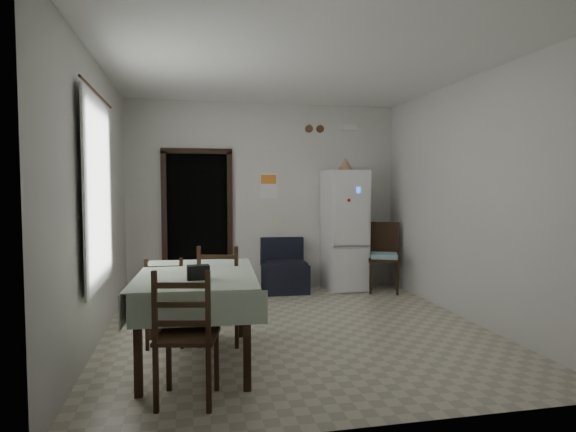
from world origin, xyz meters
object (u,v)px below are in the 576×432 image
(dining_chair_far_right, at_px, (222,293))
(dining_chair_near_head, at_px, (187,334))
(corner_chair, at_px, (384,258))
(navy_seat, at_px, (285,265))
(dining_table, at_px, (197,317))
(fridge, at_px, (345,230))
(dining_chair_far_left, at_px, (166,300))

(dining_chair_far_right, distance_m, dining_chair_near_head, 1.38)
(dining_chair_far_right, bearing_deg, corner_chair, -128.54)
(navy_seat, relative_size, dining_table, 0.51)
(fridge, relative_size, corner_chair, 1.76)
(corner_chair, relative_size, dining_chair_near_head, 1.03)
(dining_table, bearing_deg, fridge, 53.07)
(dining_chair_far_left, xyz_separation_m, dining_chair_far_right, (0.56, -0.04, 0.06))
(navy_seat, xyz_separation_m, corner_chair, (1.48, -0.31, 0.12))
(fridge, height_order, navy_seat, fridge)
(dining_chair_far_left, bearing_deg, dining_chair_near_head, 100.70)
(navy_seat, bearing_deg, corner_chair, -9.80)
(dining_chair_far_left, relative_size, dining_chair_near_head, 0.89)
(dining_table, bearing_deg, corner_chair, 43.78)
(dining_table, distance_m, dining_chair_far_right, 0.59)
(dining_chair_near_head, bearing_deg, navy_seat, -100.72)
(fridge, height_order, dining_table, fridge)
(fridge, height_order, dining_chair_far_right, fridge)
(dining_chair_far_left, height_order, dining_chair_far_right, dining_chair_far_right)
(fridge, relative_size, dining_table, 1.17)
(fridge, distance_m, dining_chair_far_left, 3.43)
(fridge, bearing_deg, dining_table, -133.86)
(fridge, relative_size, dining_chair_far_left, 2.05)
(fridge, relative_size, dining_chair_near_head, 1.82)
(fridge, bearing_deg, navy_seat, 176.49)
(fridge, relative_size, dining_chair_far_right, 1.82)
(fridge, bearing_deg, dining_chair_near_head, -127.69)
(fridge, xyz_separation_m, dining_chair_near_head, (-2.40, -3.53, -0.42))
(dining_table, height_order, dining_chair_far_left, dining_chair_far_left)
(corner_chair, xyz_separation_m, dining_table, (-2.84, -2.41, -0.11))
(navy_seat, xyz_separation_m, dining_table, (-1.37, -2.73, 0.01))
(navy_seat, distance_m, dining_chair_far_left, 2.73)
(fridge, distance_m, dining_chair_near_head, 4.29)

